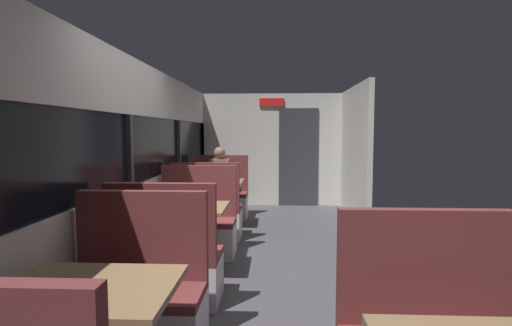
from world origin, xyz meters
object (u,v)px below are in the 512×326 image
(dining_table_mid_window, at_px, (184,216))
(bench_far_window_facing_end, at_px, (208,215))
(seated_passenger, at_px, (220,188))
(coffee_cup_primary, at_px, (212,178))
(bench_far_window_facing_entry, at_px, (221,199))
(bench_mid_window_facing_entry, at_px, (197,228))
(dining_table_far_window, at_px, (215,187))
(dining_table_near_window, at_px, (87,305))
(bench_near_window_facing_entry, at_px, (136,304))
(bench_mid_window_facing_end, at_px, (166,267))

(dining_table_mid_window, relative_size, bench_far_window_facing_end, 0.82)
(seated_passenger, distance_m, coffee_cup_primary, 0.74)
(bench_far_window_facing_entry, bearing_deg, coffee_cup_primary, -92.32)
(bench_mid_window_facing_entry, bearing_deg, dining_table_far_window, 90.00)
(dining_table_near_window, height_order, bench_near_window_facing_entry, bench_near_window_facing_entry)
(bench_near_window_facing_entry, bearing_deg, bench_mid_window_facing_end, 90.00)
(bench_far_window_facing_end, relative_size, coffee_cup_primary, 12.22)
(dining_table_near_window, distance_m, bench_mid_window_facing_entry, 2.89)
(bench_near_window_facing_entry, height_order, dining_table_mid_window, bench_near_window_facing_entry)
(bench_far_window_facing_entry, height_order, coffee_cup_primary, bench_far_window_facing_entry)
(bench_mid_window_facing_entry, xyz_separation_m, coffee_cup_primary, (-0.03, 1.40, 0.46))
(dining_table_near_window, relative_size, dining_table_mid_window, 1.00)
(bench_far_window_facing_end, distance_m, coffee_cup_primary, 0.78)
(dining_table_near_window, relative_size, bench_mid_window_facing_end, 0.82)
(dining_table_near_window, distance_m, bench_mid_window_facing_end, 1.51)
(dining_table_near_window, relative_size, coffee_cup_primary, 10.00)
(seated_passenger, bearing_deg, bench_near_window_facing_entry, -90.00)
(bench_mid_window_facing_entry, bearing_deg, seated_passenger, 90.00)
(dining_table_near_window, xyz_separation_m, seated_passenger, (0.00, 4.98, -0.10))
(bench_far_window_facing_entry, bearing_deg, bench_far_window_facing_end, -90.00)
(bench_near_window_facing_entry, distance_m, bench_far_window_facing_end, 2.95)
(bench_mid_window_facing_end, relative_size, bench_far_window_facing_entry, 1.00)
(dining_table_near_window, height_order, coffee_cup_primary, coffee_cup_primary)
(seated_passenger, bearing_deg, dining_table_mid_window, -90.00)
(bench_far_window_facing_entry, bearing_deg, bench_mid_window_facing_entry, -90.00)
(bench_far_window_facing_entry, distance_m, seated_passenger, 0.22)
(coffee_cup_primary, bearing_deg, bench_far_window_facing_entry, 87.68)
(dining_table_mid_window, xyz_separation_m, seated_passenger, (0.00, 2.80, -0.10))
(dining_table_near_window, height_order, bench_far_window_facing_entry, bench_far_window_facing_entry)
(dining_table_mid_window, bearing_deg, bench_mid_window_facing_end, -90.00)
(dining_table_near_window, distance_m, coffee_cup_primary, 4.28)
(dining_table_near_window, bearing_deg, bench_mid_window_facing_entry, 90.00)
(coffee_cup_primary, bearing_deg, bench_mid_window_facing_end, -89.36)
(bench_near_window_facing_entry, height_order, seated_passenger, seated_passenger)
(bench_near_window_facing_entry, xyz_separation_m, bench_far_window_facing_entry, (0.00, 4.35, 0.00))
(coffee_cup_primary, bearing_deg, dining_table_mid_window, -89.15)
(bench_mid_window_facing_end, bearing_deg, coffee_cup_primary, 90.64)
(dining_table_mid_window, distance_m, bench_far_window_facing_end, 1.51)
(bench_mid_window_facing_entry, relative_size, coffee_cup_primary, 12.22)
(bench_mid_window_facing_end, xyz_separation_m, bench_far_window_facing_end, (0.00, 2.17, 0.00))
(dining_table_far_window, height_order, coffee_cup_primary, coffee_cup_primary)
(dining_table_near_window, height_order, dining_table_far_window, same)
(bench_near_window_facing_entry, bearing_deg, bench_far_window_facing_entry, 90.00)
(bench_far_window_facing_entry, xyz_separation_m, coffee_cup_primary, (-0.03, -0.77, 0.46))
(bench_near_window_facing_entry, relative_size, bench_mid_window_facing_entry, 1.00)
(coffee_cup_primary, bearing_deg, dining_table_near_window, -89.58)
(bench_mid_window_facing_entry, bearing_deg, bench_mid_window_facing_end, -90.00)
(bench_mid_window_facing_entry, relative_size, dining_table_far_window, 1.22)
(bench_mid_window_facing_entry, xyz_separation_m, dining_table_far_window, (0.00, 1.48, 0.31))
(bench_mid_window_facing_end, bearing_deg, dining_table_far_window, 90.00)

